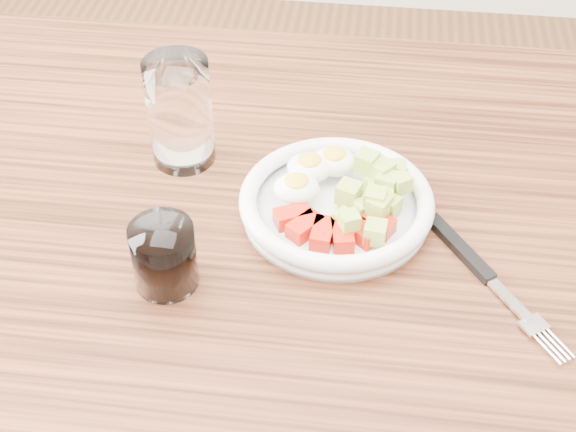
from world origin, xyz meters
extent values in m
cube|color=brown|center=(0.00, 0.00, 0.75)|extent=(1.50, 0.90, 0.04)
cylinder|color=white|center=(0.04, 0.05, 0.78)|extent=(0.21, 0.21, 0.01)
torus|color=white|center=(0.04, 0.05, 0.79)|extent=(0.22, 0.22, 0.02)
cube|color=red|center=(-0.01, 0.02, 0.79)|extent=(0.05, 0.04, 0.02)
cube|color=red|center=(0.01, 0.00, 0.79)|extent=(0.04, 0.05, 0.02)
cube|color=red|center=(0.03, 0.00, 0.79)|extent=(0.03, 0.04, 0.02)
cube|color=red|center=(0.05, 0.00, 0.79)|extent=(0.03, 0.04, 0.02)
cube|color=red|center=(0.07, 0.00, 0.79)|extent=(0.05, 0.04, 0.02)
cube|color=red|center=(0.09, 0.02, 0.79)|extent=(0.05, 0.04, 0.02)
ellipsoid|color=white|center=(0.00, 0.09, 0.80)|extent=(0.05, 0.04, 0.03)
ellipsoid|color=yellow|center=(0.00, 0.09, 0.81)|extent=(0.03, 0.03, 0.01)
ellipsoid|color=white|center=(0.03, 0.11, 0.80)|extent=(0.05, 0.04, 0.03)
ellipsoid|color=yellow|center=(0.03, 0.11, 0.81)|extent=(0.03, 0.03, 0.01)
ellipsoid|color=white|center=(-0.01, 0.05, 0.80)|extent=(0.05, 0.04, 0.03)
ellipsoid|color=yellow|center=(-0.01, 0.05, 0.81)|extent=(0.03, 0.03, 0.01)
cube|color=#B5C74C|center=(0.09, 0.05, 0.80)|extent=(0.02, 0.02, 0.02)
cube|color=#B5C74C|center=(0.09, 0.07, 0.81)|extent=(0.03, 0.03, 0.02)
cube|color=#B5C74C|center=(0.05, 0.02, 0.80)|extent=(0.03, 0.03, 0.02)
cube|color=#B5C74C|center=(0.11, 0.11, 0.79)|extent=(0.02, 0.02, 0.02)
cube|color=#B5C74C|center=(0.09, 0.09, 0.81)|extent=(0.03, 0.03, 0.02)
cube|color=#B5C74C|center=(0.09, 0.07, 0.80)|extent=(0.03, 0.03, 0.02)
cube|color=#B5C74C|center=(0.08, 0.09, 0.80)|extent=(0.03, 0.03, 0.02)
cube|color=#B5C74C|center=(0.07, 0.10, 0.82)|extent=(0.03, 0.03, 0.02)
cube|color=#B5C74C|center=(0.08, 0.09, 0.81)|extent=(0.03, 0.03, 0.02)
cube|color=#B5C74C|center=(0.05, 0.05, 0.80)|extent=(0.03, 0.03, 0.02)
cube|color=#B5C74C|center=(0.11, 0.07, 0.81)|extent=(0.03, 0.03, 0.02)
cube|color=#B5C74C|center=(0.09, 0.03, 0.81)|extent=(0.03, 0.03, 0.02)
cube|color=#B5C74C|center=(0.07, 0.04, 0.80)|extent=(0.03, 0.03, 0.02)
cube|color=#B5C74C|center=(0.08, 0.08, 0.79)|extent=(0.03, 0.03, 0.02)
cube|color=#B5C74C|center=(0.08, 0.04, 0.81)|extent=(0.03, 0.03, 0.02)
cube|color=#B5C74C|center=(0.10, 0.05, 0.80)|extent=(0.03, 0.03, 0.02)
cube|color=#B5C74C|center=(0.06, 0.00, 0.81)|extent=(0.03, 0.03, 0.02)
cube|color=#B5C74C|center=(0.08, 0.09, 0.80)|extent=(0.03, 0.03, 0.02)
cube|color=#B5C74C|center=(0.08, 0.05, 0.79)|extent=(0.02, 0.02, 0.02)
cube|color=#B5C74C|center=(0.10, 0.04, 0.79)|extent=(0.03, 0.03, 0.02)
cube|color=#B5C74C|center=(0.09, 0.00, 0.80)|extent=(0.03, 0.03, 0.02)
cube|color=black|center=(0.18, 0.01, 0.78)|extent=(0.07, 0.10, 0.01)
cube|color=silver|center=(0.23, -0.06, 0.78)|extent=(0.04, 0.06, 0.00)
cube|color=silver|center=(0.25, -0.09, 0.78)|extent=(0.03, 0.03, 0.00)
cylinder|color=silver|center=(0.26, -0.12, 0.77)|extent=(0.02, 0.03, 0.00)
cylinder|color=silver|center=(0.26, -0.12, 0.77)|extent=(0.02, 0.03, 0.00)
cylinder|color=silver|center=(0.27, -0.11, 0.77)|extent=(0.02, 0.03, 0.00)
cylinder|color=silver|center=(0.27, -0.11, 0.77)|extent=(0.02, 0.03, 0.00)
cylinder|color=white|center=(-0.15, 0.13, 0.84)|extent=(0.08, 0.08, 0.14)
cylinder|color=white|center=(-0.13, -0.07, 0.81)|extent=(0.07, 0.07, 0.08)
cylinder|color=black|center=(-0.13, -0.07, 0.81)|extent=(0.06, 0.06, 0.06)
camera|label=1|loc=(0.07, -0.62, 1.39)|focal=50.00mm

